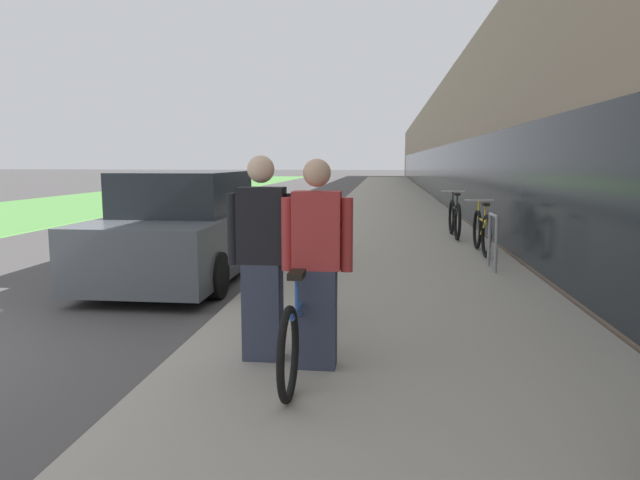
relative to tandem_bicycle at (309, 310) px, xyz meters
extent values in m
cube|color=gray|center=(0.83, 19.93, -0.42)|extent=(3.96, 70.00, 0.12)
cube|color=gray|center=(7.86, 27.93, 2.01)|extent=(10.00, 70.00, 4.98)
cube|color=#1E2328|center=(2.90, 27.93, 0.77)|extent=(0.10, 63.00, 2.20)
cube|color=#518E42|center=(-11.77, 23.93, -0.46)|extent=(7.40, 70.00, 0.03)
torus|color=black|center=(0.00, 1.08, -0.03)|extent=(0.05, 0.66, 0.66)
torus|color=black|center=(0.00, -1.04, -0.03)|extent=(0.05, 0.66, 0.66)
cylinder|color=#2D56A8|center=(0.00, 0.02, 0.17)|extent=(0.04, 1.80, 0.04)
cylinder|color=#2D56A8|center=(0.00, -0.41, 0.08)|extent=(0.04, 1.07, 0.31)
cylinder|color=#2D56A8|center=(0.00, -0.66, 0.31)|extent=(0.03, 0.03, 0.27)
cube|color=black|center=(0.00, -0.66, 0.44)|extent=(0.11, 0.22, 0.05)
cylinder|color=#2D56A8|center=(0.00, 0.91, 0.31)|extent=(0.03, 0.03, 0.29)
cylinder|color=silver|center=(0.00, 0.91, 0.46)|extent=(0.52, 0.03, 0.03)
cube|color=#33384C|center=(0.11, -0.37, 0.04)|extent=(0.30, 0.22, 0.79)
cube|color=#B23333|center=(0.11, -0.37, 0.73)|extent=(0.37, 0.22, 0.61)
cylinder|color=#B23333|center=(-0.12, -0.37, 0.70)|extent=(0.09, 0.09, 0.57)
cylinder|color=#B23333|center=(0.35, -0.37, 0.70)|extent=(0.09, 0.09, 0.57)
sphere|color=tan|center=(0.11, -0.37, 1.18)|extent=(0.22, 0.22, 0.22)
cube|color=#33384C|center=(-0.35, -0.23, 0.04)|extent=(0.31, 0.22, 0.80)
cube|color=black|center=(-0.35, -0.23, 0.75)|extent=(0.38, 0.22, 0.62)
cylinder|color=black|center=(-0.59, -0.23, 0.72)|extent=(0.10, 0.10, 0.58)
cylinder|color=black|center=(-0.12, -0.23, 0.72)|extent=(0.10, 0.10, 0.58)
sphere|color=beige|center=(-0.35, -0.23, 1.20)|extent=(0.22, 0.22, 0.22)
cylinder|color=gray|center=(2.26, 3.75, 0.05)|extent=(0.05, 0.05, 0.82)
cylinder|color=gray|center=(2.26, 4.30, 0.05)|extent=(0.05, 0.05, 0.82)
cylinder|color=gray|center=(2.26, 4.02, 0.46)|extent=(0.05, 0.55, 0.05)
torus|color=black|center=(2.35, 6.08, 0.01)|extent=(0.06, 0.73, 0.73)
torus|color=black|center=(2.35, 5.12, 0.01)|extent=(0.06, 0.73, 0.73)
cylinder|color=yellow|center=(2.35, 5.60, 0.23)|extent=(0.04, 0.82, 0.04)
cylinder|color=yellow|center=(2.35, 5.41, 0.12)|extent=(0.04, 0.50, 0.33)
cylinder|color=yellow|center=(2.35, 5.29, 0.38)|extent=(0.03, 0.03, 0.30)
cube|color=black|center=(2.35, 5.29, 0.53)|extent=(0.11, 0.22, 0.05)
cylinder|color=yellow|center=(2.35, 6.00, 0.39)|extent=(0.03, 0.03, 0.32)
cylinder|color=silver|center=(2.35, 6.00, 0.55)|extent=(0.52, 0.03, 0.03)
torus|color=black|center=(2.13, 8.25, 0.03)|extent=(0.06, 0.78, 0.78)
torus|color=black|center=(2.13, 7.21, 0.03)|extent=(0.06, 0.78, 0.78)
cylinder|color=black|center=(2.13, 7.73, 0.26)|extent=(0.04, 0.88, 0.04)
cylinder|color=black|center=(2.13, 7.52, 0.15)|extent=(0.04, 0.53, 0.35)
cylinder|color=black|center=(2.13, 7.40, 0.42)|extent=(0.03, 0.03, 0.32)
cube|color=black|center=(2.13, 7.40, 0.58)|extent=(0.11, 0.22, 0.05)
cylinder|color=black|center=(2.13, 8.16, 0.43)|extent=(0.03, 0.03, 0.34)
cylinder|color=silver|center=(2.13, 8.16, 0.60)|extent=(0.52, 0.03, 0.03)
cube|color=#4C5156|center=(-2.31, 3.46, 0.08)|extent=(1.76, 4.21, 0.82)
cube|color=#1E2328|center=(-2.31, 3.46, 0.80)|extent=(1.51, 2.11, 0.61)
cylinder|color=black|center=(-3.13, 4.73, -0.18)|extent=(0.22, 0.60, 0.60)
cylinder|color=black|center=(-1.50, 4.73, -0.18)|extent=(0.22, 0.60, 0.60)
cylinder|color=black|center=(-3.13, 2.20, -0.18)|extent=(0.22, 0.60, 0.60)
cylinder|color=black|center=(-1.50, 2.20, -0.18)|extent=(0.22, 0.60, 0.60)
camera|label=1|loc=(0.63, -4.71, 1.27)|focal=32.00mm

